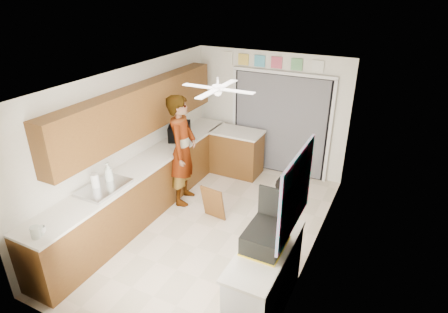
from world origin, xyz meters
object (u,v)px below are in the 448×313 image
(microwave, at_px, (180,131))
(cup, at_px, (41,230))
(paper_towel_roll, at_px, (95,182))
(dog, at_px, (282,185))
(cardboard_box, at_px, (240,288))
(man, at_px, (182,150))
(soap_bottle, at_px, (109,173))
(suitcase, at_px, (265,238))

(microwave, relative_size, cup, 4.64)
(paper_towel_roll, distance_m, dog, 3.44)
(cup, bearing_deg, microwave, 92.12)
(microwave, distance_m, cardboard_box, 3.40)
(man, bearing_deg, cardboard_box, -146.87)
(microwave, distance_m, soap_bottle, 1.95)
(suitcase, distance_m, dog, 2.94)
(paper_towel_roll, bearing_deg, cup, -81.17)
(cup, height_order, paper_towel_roll, paper_towel_roll)
(microwave, relative_size, suitcase, 0.96)
(soap_bottle, distance_m, man, 1.44)
(cup, relative_size, man, 0.06)
(microwave, bearing_deg, soap_bottle, 154.81)
(man, bearing_deg, soap_bottle, 146.75)
(microwave, bearing_deg, paper_towel_roll, 153.94)
(dog, bearing_deg, paper_towel_roll, -127.35)
(cup, xyz_separation_m, cardboard_box, (2.21, 1.03, -0.87))
(paper_towel_roll, bearing_deg, cardboard_box, -1.78)
(cardboard_box, height_order, man, man)
(cardboard_box, relative_size, man, 0.19)
(soap_bottle, xyz_separation_m, paper_towel_roll, (-0.04, -0.25, -0.04))
(cardboard_box, bearing_deg, man, 138.36)
(cup, distance_m, paper_towel_roll, 1.12)
(microwave, distance_m, man, 0.73)
(paper_towel_roll, distance_m, man, 1.69)
(microwave, relative_size, paper_towel_roll, 2.20)
(soap_bottle, bearing_deg, man, 71.97)
(soap_bottle, relative_size, paper_towel_roll, 1.35)
(cup, xyz_separation_m, suitcase, (2.53, 0.99, 0.07))
(cup, bearing_deg, soap_bottle, 95.74)
(suitcase, height_order, cardboard_box, suitcase)
(paper_towel_roll, height_order, man, man)
(paper_towel_roll, xyz_separation_m, suitcase, (2.70, -0.12, -0.00))
(soap_bottle, height_order, dog, soap_bottle)
(suitcase, bearing_deg, cardboard_box, 172.41)
(paper_towel_roll, relative_size, suitcase, 0.44)
(microwave, bearing_deg, man, -168.40)
(suitcase, distance_m, man, 2.82)
(microwave, bearing_deg, cardboard_box, -159.09)
(microwave, xyz_separation_m, dog, (2.00, 0.42, -0.89))
(microwave, xyz_separation_m, suitcase, (2.65, -2.32, -0.03))
(man, bearing_deg, dog, -72.55)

